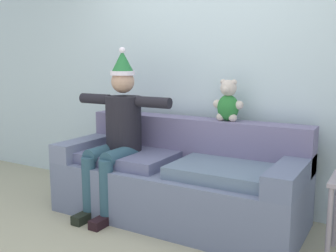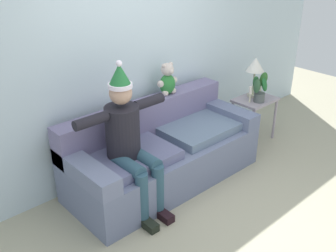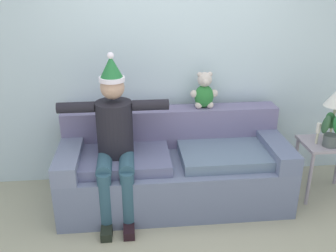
# 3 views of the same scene
# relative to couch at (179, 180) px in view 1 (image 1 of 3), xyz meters

# --- Properties ---
(back_wall) EXTENTS (7.00, 0.10, 2.70)m
(back_wall) POSITION_rel_couch_xyz_m (0.00, 0.54, 1.00)
(back_wall) COLOR silver
(back_wall) RESTS_ON ground_plane
(couch) EXTENTS (2.24, 0.92, 0.88)m
(couch) POSITION_rel_couch_xyz_m (0.00, 0.00, 0.00)
(couch) COLOR slate
(couch) RESTS_ON ground_plane
(person_seated) EXTENTS (1.02, 0.77, 1.55)m
(person_seated) POSITION_rel_couch_xyz_m (-0.57, -0.17, 0.45)
(person_seated) COLOR black
(person_seated) RESTS_ON ground_plane
(teddy_bear) EXTENTS (0.29, 0.17, 0.38)m
(teddy_bear) POSITION_rel_couch_xyz_m (0.35, 0.29, 0.71)
(teddy_bear) COLOR #2B7A35
(teddy_bear) RESTS_ON couch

